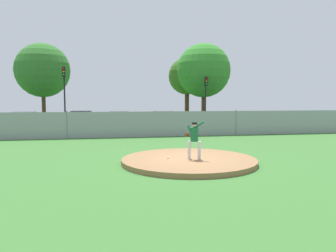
{
  "coord_description": "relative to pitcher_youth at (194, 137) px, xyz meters",
  "views": [
    {
      "loc": [
        -3.32,
        -13.15,
        2.7
      ],
      "look_at": [
        -0.27,
        3.47,
        1.31
      ],
      "focal_mm": 34.37,
      "sensor_mm": 36.0,
      "label": 1
    }
  ],
  "objects": [
    {
      "name": "ground_plane",
      "position": [
        -0.16,
        6.23,
        -1.16
      ],
      "size": [
        80.0,
        80.0,
        0.0
      ],
      "primitive_type": "plane",
      "color": "#386B2D"
    },
    {
      "name": "asphalt_strip",
      "position": [
        -0.16,
        14.73,
        -1.16
      ],
      "size": [
        44.0,
        7.0,
        0.01
      ],
      "primitive_type": "cube",
      "color": "#2B2B2D",
      "rests_on": "ground_plane"
    },
    {
      "name": "pitchers_mound",
      "position": [
        -0.16,
        0.23,
        -1.06
      ],
      "size": [
        5.73,
        5.73,
        0.21
      ],
      "primitive_type": "cylinder",
      "color": "olive",
      "rests_on": "ground_plane"
    },
    {
      "name": "pitcher_youth",
      "position": [
        0.0,
        0.0,
        0.0
      ],
      "size": [
        0.81,
        0.36,
        1.62
      ],
      "color": "silver",
      "rests_on": "pitchers_mound"
    },
    {
      "name": "baseball",
      "position": [
        -1.04,
        0.35,
        -0.92
      ],
      "size": [
        0.07,
        0.07,
        0.07
      ],
      "primitive_type": "sphere",
      "color": "white",
      "rests_on": "pitchers_mound"
    },
    {
      "name": "chainlink_fence",
      "position": [
        -0.16,
        10.23,
        -0.24
      ],
      "size": [
        31.14,
        0.07,
        1.95
      ],
      "color": "gray",
      "rests_on": "ground_plane"
    },
    {
      "name": "parked_car_teal",
      "position": [
        -5.78,
        15.06,
        -0.33
      ],
      "size": [
        1.86,
        4.14,
        1.77
      ],
      "color": "#146066",
      "rests_on": "ground_plane"
    },
    {
      "name": "parked_car_slate",
      "position": [
        -2.67,
        14.29,
        -0.35
      ],
      "size": [
        2.02,
        4.79,
        1.71
      ],
      "color": "slate",
      "rests_on": "ground_plane"
    },
    {
      "name": "parked_car_silver",
      "position": [
        1.36,
        14.53,
        -0.35
      ],
      "size": [
        2.15,
        4.75,
        1.69
      ],
      "color": "#B7BABF",
      "rests_on": "ground_plane"
    },
    {
      "name": "parked_car_navy",
      "position": [
        -10.48,
        15.11,
        -0.37
      ],
      "size": [
        2.09,
        4.2,
        1.69
      ],
      "color": "#161E4C",
      "rests_on": "ground_plane"
    },
    {
      "name": "traffic_cone_orange",
      "position": [
        10.75,
        14.72,
        -0.9
      ],
      "size": [
        0.4,
        0.4,
        0.55
      ],
      "color": "orange",
      "rests_on": "asphalt_strip"
    },
    {
      "name": "traffic_light_near",
      "position": [
        -7.57,
        18.51,
        2.7
      ],
      "size": [
        0.28,
        0.46,
        5.74
      ],
      "color": "black",
      "rests_on": "ground_plane"
    },
    {
      "name": "traffic_light_far",
      "position": [
        6.19,
        18.57,
        2.25
      ],
      "size": [
        0.28,
        0.46,
        5.0
      ],
      "color": "black",
      "rests_on": "ground_plane"
    },
    {
      "name": "tree_leaning_west",
      "position": [
        -10.54,
        24.32,
        4.72
      ],
      "size": [
        5.85,
        5.85,
        8.82
      ],
      "color": "#4C331E",
      "rests_on": "ground_plane"
    },
    {
      "name": "tree_bushy_near",
      "position": [
        5.73,
        24.66,
        4.32
      ],
      "size": [
        4.41,
        4.41,
        7.73
      ],
      "color": "#4C331E",
      "rests_on": "ground_plane"
    },
    {
      "name": "tree_slender_far",
      "position": [
        6.89,
        21.73,
        4.75
      ],
      "size": [
        5.94,
        5.94,
        8.9
      ],
      "color": "#4C331E",
      "rests_on": "ground_plane"
    }
  ]
}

